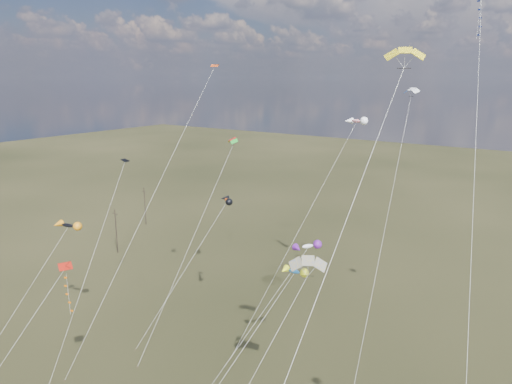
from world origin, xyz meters
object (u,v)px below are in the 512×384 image
Objects in this scene: utility_pole_far at (145,206)px; parafoil_yellow at (404,54)px; utility_pole_near at (116,231)px; novelty_black_orange at (67,226)px.

parafoil_yellow reaches higher than utility_pole_far.
utility_pole_far is (-8.00, 14.00, 0.00)m from utility_pole_near.
novelty_black_orange is at bearing -179.73° from parafoil_yellow.
novelty_black_orange is (-37.37, -0.18, -18.04)m from parafoil_yellow.
utility_pole_near is 27.81m from novelty_black_orange.
parafoil_yellow is (54.29, -19.71, 27.60)m from utility_pole_near.
novelty_black_orange reaches higher than utility_pole_far.
utility_pole_far is 43.14m from novelty_black_orange.
parafoil_yellow is (62.29, -33.71, 27.60)m from utility_pole_far.
parafoil_yellow is at bearing 0.27° from novelty_black_orange.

